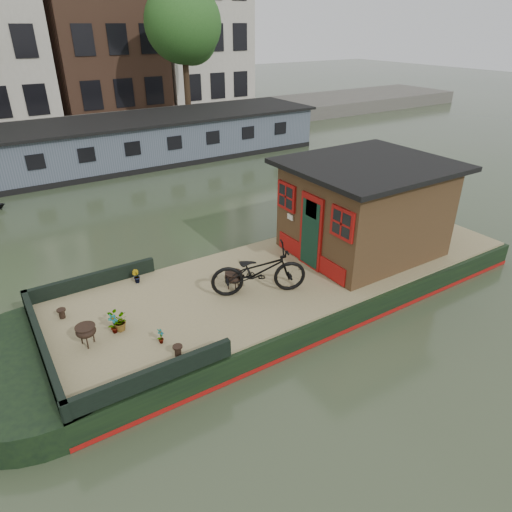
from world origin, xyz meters
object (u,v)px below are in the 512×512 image
brazier_rear (87,336)px  brazier_front (234,281)px  bicycle (259,271)px  cabin (365,207)px  potted_plant_a (114,324)px

brazier_rear → brazier_front: bearing=4.0°
bicycle → brazier_rear: size_ratio=5.01×
brazier_front → brazier_rear: bearing=-176.0°
brazier_front → cabin: bearing=-0.4°
cabin → potted_plant_a: size_ratio=9.14×
cabin → brazier_front: cabin is taller
potted_plant_a → bicycle: bearing=-4.6°
bicycle → potted_plant_a: bearing=107.8°
bicycle → potted_plant_a: size_ratio=4.95×
brazier_rear → potted_plant_a: bearing=10.1°
potted_plant_a → brazier_front: 2.84m
potted_plant_a → brazier_rear: potted_plant_a is taller
bicycle → brazier_front: (-0.42, 0.40, -0.34)m
cabin → potted_plant_a: (-6.79, -0.11, -1.01)m
bicycle → potted_plant_a: (-3.26, 0.26, -0.35)m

